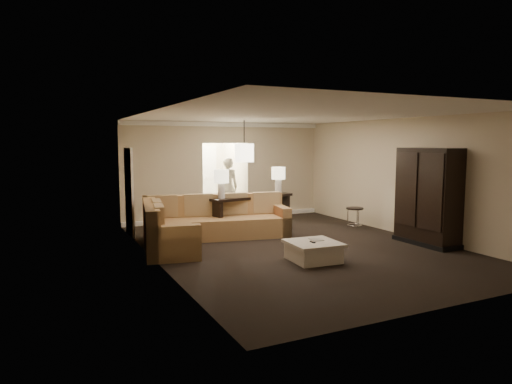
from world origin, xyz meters
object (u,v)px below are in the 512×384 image
console_table (251,210)px  person (227,184)px  sectional_sofa (202,224)px  drink_table (355,214)px  armoire (428,199)px  coffee_table (313,251)px

console_table → person: size_ratio=1.21×
sectional_sofa → drink_table: bearing=7.2°
sectional_sofa → armoire: armoire is taller
sectional_sofa → coffee_table: (1.33, -2.49, -0.21)m
coffee_table → drink_table: size_ratio=1.76×
person → console_table: bearing=94.1°
coffee_table → armoire: armoire is taller
console_table → armoire: 4.16m
person → armoire: bearing=126.7°
sectional_sofa → drink_table: sectional_sofa is taller
coffee_table → sectional_sofa: bearing=118.2°
person → coffee_table: bearing=96.4°
sectional_sofa → console_table: bearing=34.0°
console_table → armoire: armoire is taller
drink_table → console_table: bearing=160.4°
console_table → drink_table: bearing=-32.2°
console_table → armoire: size_ratio=1.13×
armoire → drink_table: 2.23m
armoire → coffee_table: bearing=-177.7°
console_table → person: 2.36m
coffee_table → person: bearing=85.0°
drink_table → person: size_ratio=0.28×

